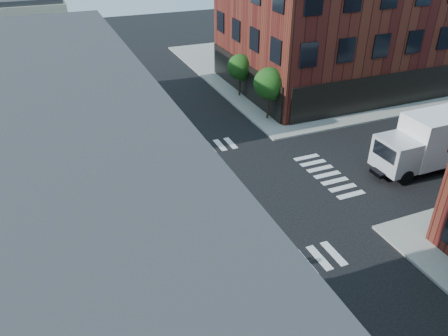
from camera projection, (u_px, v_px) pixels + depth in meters
ground at (235, 196)px, 27.94m from camera, size 120.00×120.00×0.00m
sidewalk_ne at (326, 66)px, 51.59m from camera, size 30.00×30.00×0.15m
building_ne at (357, 23)px, 44.45m from camera, size 25.00×16.00×12.00m
tree_near at (270, 85)px, 36.80m from camera, size 2.69×2.69×4.49m
tree_far at (241, 68)px, 41.74m from camera, size 2.43×2.43×4.07m
signal_pole at (156, 254)px, 18.96m from camera, size 1.29×1.24×4.60m
box_truck at (436, 140)px, 30.21m from camera, size 8.98×2.87×4.04m
traffic_cone at (175, 276)px, 21.34m from camera, size 0.42×0.42×0.71m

